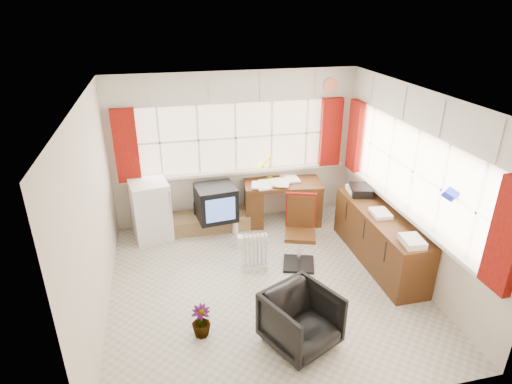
# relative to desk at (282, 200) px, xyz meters

# --- Properties ---
(ground) EXTENTS (4.00, 4.00, 0.00)m
(ground) POSITION_rel_desk_xyz_m (-0.72, -1.67, -0.41)
(ground) COLOR beige
(ground) RESTS_ON ground
(room_walls) EXTENTS (4.00, 4.00, 4.00)m
(room_walls) POSITION_rel_desk_xyz_m (-0.72, -1.67, 1.09)
(room_walls) COLOR beige
(room_walls) RESTS_ON ground
(window_back) EXTENTS (3.70, 0.12, 3.60)m
(window_back) POSITION_rel_desk_xyz_m (-0.72, 0.27, 0.54)
(window_back) COLOR #FFE8C9
(window_back) RESTS_ON room_walls
(window_right) EXTENTS (0.12, 3.70, 3.60)m
(window_right) POSITION_rel_desk_xyz_m (1.22, -1.67, 0.54)
(window_right) COLOR #FFE8C9
(window_right) RESTS_ON room_walls
(curtains) EXTENTS (3.83, 3.83, 1.15)m
(curtains) POSITION_rel_desk_xyz_m (0.21, -0.74, 1.05)
(curtains) COLOR maroon
(curtains) RESTS_ON room_walls
(overhead_cabinets) EXTENTS (3.98, 3.98, 0.48)m
(overhead_cabinets) POSITION_rel_desk_xyz_m (0.26, -0.69, 1.84)
(overhead_cabinets) COLOR beige
(overhead_cabinets) RESTS_ON room_walls
(desk) EXTENTS (1.34, 0.79, 0.77)m
(desk) POSITION_rel_desk_xyz_m (0.00, 0.00, 0.00)
(desk) COLOR #592F15
(desk) RESTS_ON ground
(desk_lamp) EXTENTS (0.18, 0.16, 0.42)m
(desk_lamp) POSITION_rel_desk_xyz_m (-0.17, 0.23, 0.61)
(desk_lamp) COLOR #DBC809
(desk_lamp) RESTS_ON desk
(task_chair) EXTENTS (0.55, 0.57, 1.04)m
(task_chair) POSITION_rel_desk_xyz_m (-0.10, -1.23, 0.15)
(task_chair) COLOR black
(task_chair) RESTS_ON ground
(office_chair) EXTENTS (0.94, 0.95, 0.65)m
(office_chair) POSITION_rel_desk_xyz_m (-0.60, -2.79, -0.08)
(office_chair) COLOR black
(office_chair) RESTS_ON ground
(radiator) EXTENTS (0.38, 0.18, 0.55)m
(radiator) POSITION_rel_desk_xyz_m (-0.77, -1.28, -0.18)
(radiator) COLOR white
(radiator) RESTS_ON ground
(credenza) EXTENTS (0.50, 2.00, 0.85)m
(credenza) POSITION_rel_desk_xyz_m (1.01, -1.47, -0.02)
(credenza) COLOR #592F15
(credenza) RESTS_ON ground
(file_tray) EXTENTS (0.39, 0.45, 0.13)m
(file_tray) POSITION_rel_desk_xyz_m (1.02, -0.76, 0.41)
(file_tray) COLOR black
(file_tray) RESTS_ON credenza
(tv_bench) EXTENTS (1.40, 0.50, 0.25)m
(tv_bench) POSITION_rel_desk_xyz_m (-1.27, 0.05, -0.28)
(tv_bench) COLOR olive
(tv_bench) RESTS_ON ground
(crt_tv) EXTENTS (0.66, 0.63, 0.55)m
(crt_tv) POSITION_rel_desk_xyz_m (-1.13, -0.10, 0.12)
(crt_tv) COLOR black
(crt_tv) RESTS_ON tv_bench
(hifi_stack) EXTENTS (0.64, 0.48, 0.42)m
(hifi_stack) POSITION_rel_desk_xyz_m (-1.16, 0.21, 0.05)
(hifi_stack) COLOR black
(hifi_stack) RESTS_ON tv_bench
(mini_fridge) EXTENTS (0.65, 0.65, 0.94)m
(mini_fridge) POSITION_rel_desk_xyz_m (-2.15, -0.03, 0.07)
(mini_fridge) COLOR white
(mini_fridge) RESTS_ON ground
(spray_bottle_a) EXTENTS (0.14, 0.14, 0.27)m
(spray_bottle_a) POSITION_rel_desk_xyz_m (-0.85, -0.22, -0.27)
(spray_bottle_a) COLOR white
(spray_bottle_a) RESTS_ON ground
(spray_bottle_b) EXTENTS (0.10, 0.10, 0.20)m
(spray_bottle_b) POSITION_rel_desk_xyz_m (-0.85, -0.65, -0.30)
(spray_bottle_b) COLOR #98E3D4
(spray_bottle_b) RESTS_ON ground
(flower_vase) EXTENTS (0.25, 0.25, 0.39)m
(flower_vase) POSITION_rel_desk_xyz_m (-1.64, -2.42, -0.21)
(flower_vase) COLOR black
(flower_vase) RESTS_ON ground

